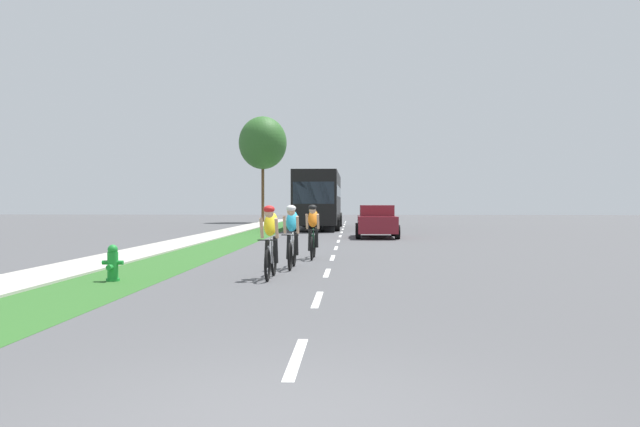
% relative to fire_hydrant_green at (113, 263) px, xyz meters
% --- Properties ---
extents(ground_plane, '(120.00, 120.00, 0.00)m').
position_rel_fire_hydrant_green_xyz_m(ground_plane, '(4.40, 11.77, -0.37)').
color(ground_plane, '#4C4C4F').
extents(grass_verge, '(2.06, 70.00, 0.01)m').
position_rel_fire_hydrant_green_xyz_m(grass_verge, '(0.00, 11.77, -0.37)').
color(grass_verge, '#2D6026').
rests_on(grass_verge, ground_plane).
extents(sidewalk_concrete, '(1.75, 70.00, 0.10)m').
position_rel_fire_hydrant_green_xyz_m(sidewalk_concrete, '(-1.91, 11.77, -0.37)').
color(sidewalk_concrete, '#B2ADA3').
rests_on(sidewalk_concrete, ground_plane).
extents(lane_markings_center, '(0.12, 53.80, 0.01)m').
position_rel_fire_hydrant_green_xyz_m(lane_markings_center, '(4.40, 15.77, -0.37)').
color(lane_markings_center, white).
rests_on(lane_markings_center, ground_plane).
extents(fire_hydrant_green, '(0.44, 0.38, 0.76)m').
position_rel_fire_hydrant_green_xyz_m(fire_hydrant_green, '(0.00, 0.00, 0.00)').
color(fire_hydrant_green, '#1E8C33').
rests_on(fire_hydrant_green, ground_plane).
extents(cyclist_lead, '(0.42, 1.72, 1.58)m').
position_rel_fire_hydrant_green_xyz_m(cyclist_lead, '(3.23, 0.62, 0.44)').
color(cyclist_lead, black).
rests_on(cyclist_lead, ground_plane).
extents(cyclist_trailing, '(0.42, 1.72, 1.58)m').
position_rel_fire_hydrant_green_xyz_m(cyclist_trailing, '(3.49, 2.69, 0.44)').
color(cyclist_trailing, black).
rests_on(cyclist_trailing, ground_plane).
extents(cyclist_distant, '(0.42, 1.72, 1.58)m').
position_rel_fire_hydrant_green_xyz_m(cyclist_distant, '(3.84, 5.41, 0.44)').
color(cyclist_distant, black).
rests_on(cyclist_distant, ground_plane).
extents(sedan_maroon, '(1.98, 4.30, 1.52)m').
position_rel_fire_hydrant_green_xyz_m(sedan_maroon, '(6.13, 16.79, 0.40)').
color(sedan_maroon, maroon).
rests_on(sedan_maroon, ground_plane).
extents(bus_black, '(2.78, 11.60, 3.48)m').
position_rel_fire_hydrant_green_xyz_m(bus_black, '(2.88, 26.91, 1.61)').
color(bus_black, black).
rests_on(bus_black, ground_plane).
extents(street_tree_far, '(3.94, 3.94, 8.74)m').
position_rel_fire_hydrant_green_xyz_m(street_tree_far, '(-2.39, 38.55, 6.18)').
color(street_tree_far, brown).
rests_on(street_tree_far, ground_plane).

